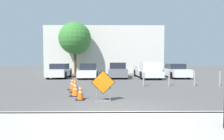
% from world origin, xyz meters
% --- Properties ---
extents(ground_plane, '(96.00, 96.00, 0.00)m').
position_xyz_m(ground_plane, '(0.00, 10.00, 0.00)').
color(ground_plane, '#565451').
extents(sidewalk_strip, '(26.86, 2.99, 0.14)m').
position_xyz_m(sidewalk_strip, '(0.00, -1.50, 0.07)').
color(sidewalk_strip, '#ADAAA3').
rests_on(sidewalk_strip, ground_plane).
extents(curb_lip, '(26.86, 0.20, 0.14)m').
position_xyz_m(curb_lip, '(0.00, 0.00, 0.07)').
color(curb_lip, '#ADAAA3').
rests_on(curb_lip, ground_plane).
extents(road_closed_sign, '(0.99, 0.20, 1.30)m').
position_xyz_m(road_closed_sign, '(-0.45, 1.99, 0.69)').
color(road_closed_sign, black).
rests_on(road_closed_sign, ground_plane).
extents(traffic_cone_nearest, '(0.38, 0.38, 0.69)m').
position_xyz_m(traffic_cone_nearest, '(-1.46, 2.34, 0.34)').
color(traffic_cone_nearest, black).
rests_on(traffic_cone_nearest, ground_plane).
extents(traffic_cone_second, '(0.52, 0.52, 0.65)m').
position_xyz_m(traffic_cone_second, '(-1.84, 3.23, 0.31)').
color(traffic_cone_second, black).
rests_on(traffic_cone_second, ground_plane).
extents(traffic_cone_third, '(0.51, 0.51, 0.81)m').
position_xyz_m(traffic_cone_third, '(-2.06, 4.18, 0.39)').
color(traffic_cone_third, black).
rests_on(traffic_cone_third, ground_plane).
extents(traffic_cone_fourth, '(0.51, 0.51, 0.73)m').
position_xyz_m(traffic_cone_fourth, '(-2.39, 5.08, 0.36)').
color(traffic_cone_fourth, black).
rests_on(traffic_cone_fourth, ground_plane).
extents(parked_car_nearest, '(1.94, 4.09, 1.44)m').
position_xyz_m(parked_car_nearest, '(-5.30, 12.56, 0.67)').
color(parked_car_nearest, silver).
rests_on(parked_car_nearest, ground_plane).
extents(parked_car_second, '(1.94, 4.49, 1.46)m').
position_xyz_m(parked_car_second, '(-2.35, 12.34, 0.67)').
color(parked_car_second, white).
rests_on(parked_car_second, ground_plane).
extents(parked_car_third, '(1.90, 4.54, 1.53)m').
position_xyz_m(parked_car_third, '(0.60, 12.80, 0.70)').
color(parked_car_third, slate).
rests_on(parked_car_third, ground_plane).
extents(pickup_truck, '(2.09, 5.44, 1.61)m').
position_xyz_m(pickup_truck, '(3.56, 12.15, 0.73)').
color(pickup_truck, silver).
rests_on(pickup_truck, ground_plane).
extents(parked_car_fourth, '(1.79, 4.14, 1.42)m').
position_xyz_m(parked_car_fourth, '(6.49, 12.54, 0.67)').
color(parked_car_fourth, silver).
rests_on(parked_car_fourth, ground_plane).
extents(bollard_nearest, '(0.12, 0.12, 0.94)m').
position_xyz_m(bollard_nearest, '(2.09, 6.48, 0.49)').
color(bollard_nearest, gray).
rests_on(bollard_nearest, ground_plane).
extents(bollard_second, '(0.12, 0.12, 1.08)m').
position_xyz_m(bollard_second, '(3.82, 6.48, 0.57)').
color(bollard_second, gray).
rests_on(bollard_second, ground_plane).
extents(bollard_third, '(0.12, 0.12, 1.00)m').
position_xyz_m(bollard_third, '(5.54, 6.48, 0.53)').
color(bollard_third, gray).
rests_on(bollard_third, ground_plane).
extents(bollard_fourth, '(0.12, 0.12, 1.00)m').
position_xyz_m(bollard_fourth, '(7.26, 6.48, 0.53)').
color(bollard_fourth, gray).
rests_on(bollard_fourth, ground_plane).
extents(building_facade_backdrop, '(16.20, 5.00, 6.48)m').
position_xyz_m(building_facade_backdrop, '(-1.00, 20.81, 3.24)').
color(building_facade_backdrop, beige).
rests_on(building_facade_backdrop, ground_plane).
extents(street_tree_behind_lot, '(4.01, 4.01, 6.54)m').
position_xyz_m(street_tree_behind_lot, '(-4.57, 16.81, 4.53)').
color(street_tree_behind_lot, '#513823').
rests_on(street_tree_behind_lot, ground_plane).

